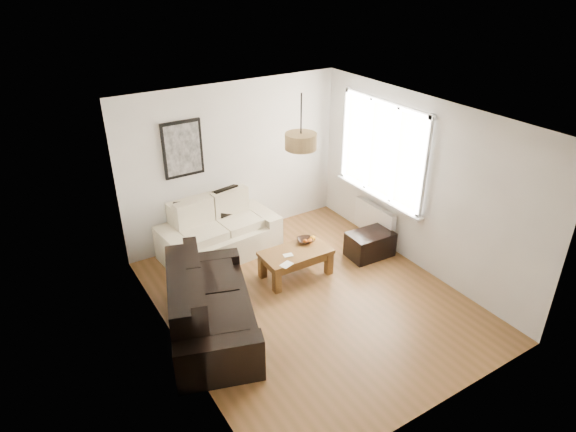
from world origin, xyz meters
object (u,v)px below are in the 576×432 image
coffee_table (296,263)px  ottoman (370,244)px  loveseat_cream (219,229)px  sofa_leather (211,302)px

coffee_table → ottoman: 1.31m
loveseat_cream → sofa_leather: 1.86m
sofa_leather → coffee_table: (1.58, 0.48, -0.23)m
coffee_table → ottoman: bearing=-6.7°
sofa_leather → ottoman: (2.88, 0.32, -0.23)m
sofa_leather → ottoman: size_ratio=2.85×
sofa_leather → coffee_table: 1.66m
loveseat_cream → coffee_table: size_ratio=1.75×
sofa_leather → ottoman: 2.91m
coffee_table → ottoman: coffee_table is taller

